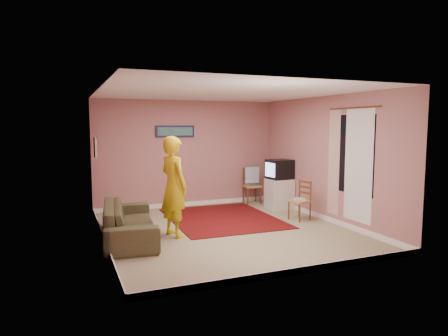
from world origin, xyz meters
name	(u,v)px	position (x,y,z in m)	size (l,w,h in m)	color
ground	(225,230)	(0.00, 0.00, 0.00)	(5.00, 5.00, 0.00)	gray
wall_back	(187,154)	(0.00, 2.50, 1.30)	(4.50, 0.02, 2.60)	#A86E71
wall_front	(298,179)	(0.00, -2.50, 1.30)	(4.50, 0.02, 2.60)	#A86E71
wall_left	(101,167)	(-2.25, 0.00, 1.30)	(0.02, 5.00, 2.60)	#A86E71
wall_right	(325,159)	(2.25, 0.00, 1.30)	(0.02, 5.00, 2.60)	#A86E71
ceiling	(226,93)	(0.00, 0.00, 2.60)	(4.50, 5.00, 0.02)	white
baseboard_back	(188,204)	(0.00, 2.49, 0.05)	(4.50, 0.02, 0.10)	white
baseboard_front	(296,271)	(0.00, -2.49, 0.05)	(4.50, 0.02, 0.10)	white
baseboard_left	(104,240)	(-2.24, 0.00, 0.05)	(0.02, 5.00, 0.10)	white
baseboard_right	(323,217)	(2.24, 0.00, 0.05)	(0.02, 5.00, 0.10)	white
window	(354,154)	(2.24, -0.90, 1.45)	(0.01, 1.10, 1.50)	black
curtain_sheer	(358,166)	(2.23, -1.05, 1.25)	(0.01, 0.75, 2.10)	white
curtain_floral	(334,163)	(2.21, -0.35, 1.25)	(0.01, 0.35, 2.10)	#F0EACC
curtain_rod	(354,108)	(2.20, -0.90, 2.32)	(0.02, 0.02, 1.40)	brown
picture_back	(175,131)	(-0.30, 2.47, 1.85)	(0.95, 0.04, 0.28)	#16173C
picture_left	(95,147)	(-2.22, 1.60, 1.55)	(0.04, 0.38, 0.42)	tan
area_rug	(222,218)	(0.30, 0.91, 0.01)	(2.18, 2.73, 0.01)	#32050A
tv_cabinet	(279,194)	(1.95, 1.34, 0.36)	(0.57, 0.51, 0.72)	silver
crt_tv	(279,169)	(1.94, 1.34, 0.95)	(0.58, 0.53, 0.46)	black
chair_a	(252,182)	(1.64, 2.20, 0.55)	(0.44, 0.42, 0.49)	tan
dvd_player	(252,184)	(1.64, 2.20, 0.49)	(0.31, 0.22, 0.05)	#A6A6AB
blue_throw	(252,175)	(1.64, 2.20, 0.73)	(0.38, 0.05, 0.40)	#82A7D6
chair_b	(300,196)	(1.75, 0.15, 0.51)	(0.43, 0.45, 0.45)	tan
game_console	(300,199)	(1.75, 0.15, 0.45)	(0.21, 0.15, 0.04)	silver
sofa	(129,221)	(-1.80, 0.08, 0.32)	(2.17, 0.85, 0.63)	#4A492D
person	(174,186)	(-1.01, -0.02, 0.91)	(0.66, 0.43, 1.81)	gold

